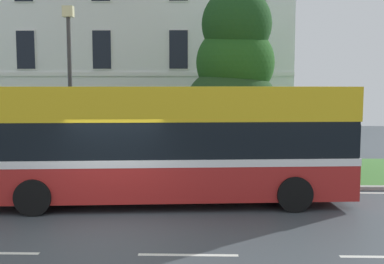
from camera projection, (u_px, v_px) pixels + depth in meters
name	position (u px, v px, depth m)	size (l,w,h in m)	color
ground_plane	(116.00, 214.00, 12.05)	(60.00, 56.00, 0.18)	#3E454C
georgian_townhouse	(121.00, 39.00, 27.24)	(18.93, 10.71, 11.93)	white
iron_verge_railing	(57.00, 168.00, 15.34)	(17.56, 0.04, 0.97)	black
evergreen_tree	(230.00, 95.00, 18.00)	(4.08, 4.08, 7.35)	#423328
single_decker_bus	(166.00, 142.00, 13.10)	(10.62, 3.28, 3.34)	#AD2220
street_lamp_post	(70.00, 80.00, 15.55)	(0.36, 0.24, 5.90)	#333338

